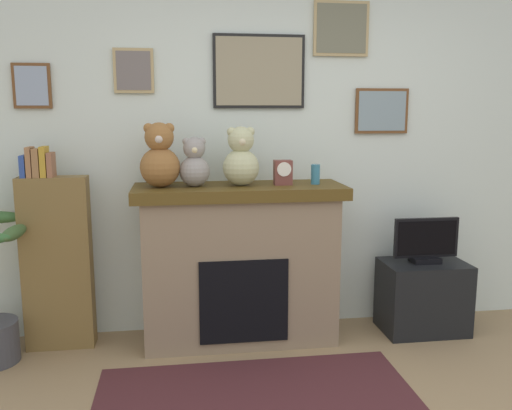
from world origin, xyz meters
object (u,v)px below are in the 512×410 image
object	(u,v)px
television	(426,242)
teddy_bear_brown	(241,159)
mantel_clock	(283,172)
teddy_bear_cream	(195,164)
candle_jar	(315,174)
teddy_bear_grey	(160,158)
fireplace	(240,263)
bookshelf	(57,259)
tv_stand	(423,297)

from	to	relation	value
television	teddy_bear_brown	distance (m)	1.46
mantel_clock	teddy_bear_brown	world-z (taller)	teddy_bear_brown
mantel_clock	teddy_bear_brown	size ratio (longest dim) A/B	0.42
mantel_clock	teddy_bear_cream	distance (m)	0.60
candle_jar	mantel_clock	distance (m)	0.23
television	teddy_bear_grey	xyz separation A→B (m)	(-1.87, 0.03, 0.62)
fireplace	candle_jar	bearing A→B (deg)	-1.93
candle_jar	teddy_bear_brown	bearing A→B (deg)	-179.94
bookshelf	television	bearing A→B (deg)	-2.26
teddy_bear_cream	candle_jar	bearing A→B (deg)	0.03
tv_stand	television	size ratio (longest dim) A/B	1.26
mantel_clock	bookshelf	bearing A→B (deg)	177.47
tv_stand	teddy_bear_brown	size ratio (longest dim) A/B	1.51
bookshelf	mantel_clock	bearing A→B (deg)	-2.53
tv_stand	teddy_bear_cream	world-z (taller)	teddy_bear_cream
fireplace	teddy_bear_grey	size ratio (longest dim) A/B	3.35
television	teddy_bear_grey	world-z (taller)	teddy_bear_grey
teddy_bear_brown	candle_jar	bearing A→B (deg)	0.06
fireplace	tv_stand	size ratio (longest dim) A/B	2.39
teddy_bear_cream	teddy_bear_brown	world-z (taller)	teddy_bear_brown
bookshelf	teddy_bear_grey	xyz separation A→B (m)	(0.71, -0.07, 0.67)
candle_jar	teddy_bear_grey	bearing A→B (deg)	-179.97
mantel_clock	tv_stand	bearing A→B (deg)	-1.78
fireplace	television	world-z (taller)	fireplace
tv_stand	mantel_clock	bearing A→B (deg)	178.22
tv_stand	television	distance (m)	0.41
bookshelf	teddy_bear_brown	distance (m)	1.41
fireplace	tv_stand	distance (m)	1.37
mantel_clock	teddy_bear_grey	world-z (taller)	teddy_bear_grey
bookshelf	teddy_bear_grey	world-z (taller)	teddy_bear_grey
teddy_bear_cream	mantel_clock	bearing A→B (deg)	-0.10
bookshelf	teddy_bear_brown	world-z (taller)	teddy_bear_brown
teddy_bear_brown	mantel_clock	bearing A→B (deg)	-0.18
teddy_bear_grey	teddy_bear_cream	xyz separation A→B (m)	(0.23, 0.00, -0.04)
teddy_bear_grey	tv_stand	bearing A→B (deg)	-1.02
mantel_clock	candle_jar	bearing A→B (deg)	0.36
bookshelf	candle_jar	xyz separation A→B (m)	(1.76, -0.07, 0.55)
candle_jar	teddy_bear_cream	size ratio (longest dim) A/B	0.41
teddy_bear_brown	bookshelf	bearing A→B (deg)	176.92
teddy_bear_grey	teddy_bear_brown	world-z (taller)	teddy_bear_grey
teddy_bear_grey	candle_jar	bearing A→B (deg)	0.03
television	teddy_bear_cream	distance (m)	1.74
tv_stand	teddy_bear_brown	bearing A→B (deg)	178.57
candle_jar	teddy_bear_grey	xyz separation A→B (m)	(-1.05, -0.00, 0.12)
bookshelf	teddy_bear_cream	world-z (taller)	teddy_bear_cream
teddy_bear_grey	teddy_bear_brown	size ratio (longest dim) A/B	1.07
bookshelf	tv_stand	size ratio (longest dim) A/B	2.30
bookshelf	mantel_clock	world-z (taller)	bookshelf
candle_jar	teddy_bear_cream	world-z (taller)	teddy_bear_cream
television	candle_jar	distance (m)	0.96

